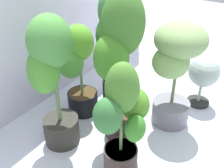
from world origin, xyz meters
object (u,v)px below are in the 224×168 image
object	(u,v)px
floor_fan	(204,74)
potted_plant_back_center	(78,69)
potted_plant_front_left	(123,124)
potted_plant_back_right	(116,36)
potted_plant_back_left	(52,76)
potted_plant_front_right	(176,65)
potted_plant_center	(120,59)

from	to	relation	value
floor_fan	potted_plant_back_center	bearing A→B (deg)	-4.87
potted_plant_front_left	potted_plant_back_right	bearing A→B (deg)	35.74
potted_plant_back_left	floor_fan	distance (m)	1.17
potted_plant_back_left	potted_plant_front_right	bearing A→B (deg)	-41.00
potted_plant_back_right	potted_plant_back_left	bearing A→B (deg)	177.40
potted_plant_back_right	potted_plant_center	bearing A→B (deg)	-144.04
potted_plant_back_right	potted_plant_front_left	world-z (taller)	potted_plant_back_right
potted_plant_back_left	potted_plant_front_left	distance (m)	0.51
potted_plant_center	potted_plant_back_right	bearing A→B (deg)	35.96
potted_plant_back_center	potted_plant_back_left	size ratio (longest dim) A/B	0.81
potted_plant_front_right	floor_fan	bearing A→B (deg)	-17.93
potted_plant_back_left	potted_plant_back_right	world-z (taller)	potted_plant_back_right
potted_plant_back_center	potted_plant_back_left	xyz separation A→B (m)	(-0.33, -0.10, 0.13)
potted_plant_back_center	potted_plant_back_right	xyz separation A→B (m)	(0.30, -0.12, 0.18)
potted_plant_back_center	potted_plant_center	size ratio (longest dim) A/B	0.71
potted_plant_center	floor_fan	world-z (taller)	potted_plant_center
potted_plant_back_right	potted_plant_front_left	xyz separation A→B (m)	(-0.64, -0.46, -0.17)
potted_plant_center	potted_plant_back_right	distance (m)	0.45
potted_plant_center	potted_plant_front_right	distance (m)	0.42
potted_plant_center	potted_plant_front_right	size ratio (longest dim) A/B	1.30
potted_plant_back_left	potted_plant_front_left	bearing A→B (deg)	-90.70
potted_plant_back_center	potted_plant_back_right	size ratio (longest dim) A/B	0.78
potted_plant_back_center	potted_plant_front_left	distance (m)	0.67
potted_plant_back_left	floor_fan	xyz separation A→B (m)	(0.95, -0.64, -0.24)
potted_plant_back_left	potted_plant_front_left	size ratio (longest dim) A/B	1.18
potted_plant_back_center	floor_fan	bearing A→B (deg)	-49.45
potted_plant_back_left	potted_plant_front_right	world-z (taller)	potted_plant_back_left
potted_plant_back_center	potted_plant_front_left	size ratio (longest dim) A/B	0.95
potted_plant_back_center	potted_plant_front_left	xyz separation A→B (m)	(-0.33, -0.58, 0.01)
potted_plant_back_left	potted_plant_center	size ratio (longest dim) A/B	0.89
potted_plant_back_left	potted_plant_center	distance (m)	0.41
potted_plant_back_right	floor_fan	size ratio (longest dim) A/B	2.20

